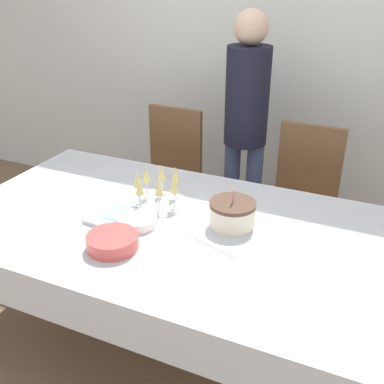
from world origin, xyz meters
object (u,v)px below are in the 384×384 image
(dining_chair_far_right, at_px, (302,196))
(plate_stack_dessert, at_px, (137,221))
(dining_chair_far_left, at_px, (169,172))
(champagne_tray, at_px, (156,188))
(birthday_cake, at_px, (232,214))
(plate_stack_main, at_px, (113,242))
(person_standing, at_px, (246,115))

(dining_chair_far_right, height_order, plate_stack_dessert, dining_chair_far_right)
(dining_chair_far_left, relative_size, champagne_tray, 3.00)
(dining_chair_far_right, relative_size, champagne_tray, 3.00)
(dining_chair_far_right, xyz_separation_m, birthday_cake, (-0.19, -0.81, 0.25))
(dining_chair_far_left, distance_m, plate_stack_dessert, 1.07)
(plate_stack_dessert, bearing_deg, dining_chair_far_right, 58.94)
(birthday_cake, distance_m, champagne_tray, 0.43)
(plate_stack_main, distance_m, person_standing, 1.38)
(dining_chair_far_right, xyz_separation_m, champagne_tray, (-0.62, -0.77, 0.28))
(plate_stack_dessert, height_order, person_standing, person_standing)
(dining_chair_far_left, bearing_deg, dining_chair_far_right, 0.00)
(dining_chair_far_right, bearing_deg, plate_stack_main, -116.24)
(plate_stack_main, bearing_deg, dining_chair_far_left, 105.78)
(birthday_cake, bearing_deg, champagne_tray, 173.77)
(birthday_cake, bearing_deg, dining_chair_far_right, 77.00)
(dining_chair_far_left, relative_size, dining_chair_far_right, 1.00)
(plate_stack_main, relative_size, person_standing, 0.14)
(plate_stack_main, bearing_deg, dining_chair_far_right, 63.76)
(dining_chair_far_right, xyz_separation_m, plate_stack_dessert, (-0.60, -0.99, 0.21))
(dining_chair_far_left, bearing_deg, person_standing, 15.98)
(dining_chair_far_right, bearing_deg, plate_stack_dessert, -121.06)
(plate_stack_main, xyz_separation_m, plate_stack_dessert, (-0.00, 0.22, -0.01))
(dining_chair_far_left, height_order, plate_stack_dessert, dining_chair_far_left)
(dining_chair_far_left, height_order, dining_chair_far_right, same)
(plate_stack_main, bearing_deg, champagne_tray, 92.73)
(plate_stack_main, bearing_deg, plate_stack_dessert, 90.59)
(birthday_cake, xyz_separation_m, plate_stack_main, (-0.41, -0.40, -0.03))
(dining_chair_far_left, height_order, champagne_tray, dining_chair_far_left)
(dining_chair_far_right, bearing_deg, champagne_tray, -128.84)
(champagne_tray, xyz_separation_m, person_standing, (0.18, 0.91, 0.16))
(champagne_tray, xyz_separation_m, plate_stack_main, (0.02, -0.44, -0.05))
(birthday_cake, xyz_separation_m, plate_stack_dessert, (-0.41, -0.18, -0.04))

